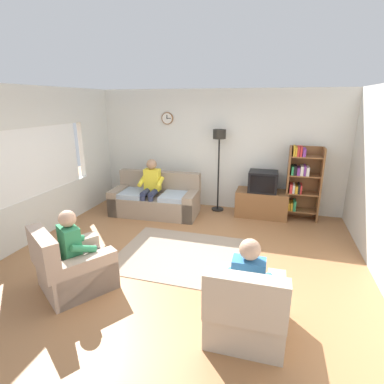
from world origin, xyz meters
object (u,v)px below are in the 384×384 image
at_px(tv_stand, 261,203).
at_px(floor_lamp, 219,148).
at_px(couch, 156,200).
at_px(person_in_right_armchair, 248,280).
at_px(armchair_near_window, 74,269).
at_px(armchair_near_bookshelf, 246,309).
at_px(tv, 263,181).
at_px(person_on_couch, 151,185).
at_px(person_in_left_armchair, 78,245).
at_px(bookshelf, 301,181).

xyz_separation_m(tv_stand, floor_lamp, (-1.00, 0.10, 1.16)).
height_order(couch, person_in_right_armchair, person_in_right_armchair).
height_order(armchair_near_window, armchair_near_bookshelf, same).
distance_m(tv, person_on_couch, 2.42).
bearing_deg(person_in_left_armchair, bookshelf, 48.61).
bearing_deg(person_in_left_armchair, armchair_near_bookshelf, -6.54).
distance_m(tv, person_in_left_armchair, 3.98).
relative_size(floor_lamp, person_in_left_armchair, 1.65).
bearing_deg(person_in_right_armchair, armchair_near_bookshelf, -89.27).
relative_size(armchair_near_window, person_on_couch, 0.95).
bearing_deg(person_in_right_armchair, person_in_left_armchair, 175.70).
bearing_deg(floor_lamp, armchair_near_bookshelf, -74.23).
bearing_deg(floor_lamp, tv_stand, -5.68).
distance_m(tv_stand, bookshelf, 0.95).
relative_size(tv_stand, armchair_near_bookshelf, 1.22).
distance_m(armchair_near_bookshelf, person_in_right_armchair, 0.33).
xyz_separation_m(bookshelf, person_in_right_armchair, (-0.73, -3.57, -0.23)).
distance_m(floor_lamp, person_on_couch, 1.70).
bearing_deg(bookshelf, armchair_near_bookshelf, -101.26).
bearing_deg(person_on_couch, person_in_right_armchair, -50.39).
height_order(armchair_near_window, person_on_couch, person_on_couch).
relative_size(armchair_near_bookshelf, person_on_couch, 0.73).
xyz_separation_m(couch, person_in_left_armchair, (0.07, -2.83, 0.29)).
distance_m(bookshelf, person_in_right_armchair, 3.65).
xyz_separation_m(couch, tv_stand, (2.29, 0.50, -0.03)).
xyz_separation_m(bookshelf, armchair_near_window, (-3.04, -3.47, -0.55)).
bearing_deg(person_in_right_armchair, couch, 127.93).
bearing_deg(bookshelf, person_in_right_armchair, -101.55).
xyz_separation_m(armchair_near_bookshelf, person_on_couch, (-2.39, 2.98, 0.41)).
distance_m(couch, person_in_right_armchair, 3.81).
distance_m(tv_stand, floor_lamp, 1.54).
bearing_deg(person_in_left_armchair, floor_lamp, 70.34).
bearing_deg(couch, armchair_near_bookshelf, -52.87).
bearing_deg(armchair_near_window, floor_lamp, 70.00).
distance_m(couch, armchair_near_bookshelf, 3.87).
relative_size(tv, person_on_couch, 0.48).
distance_m(tv_stand, tv, 0.51).
height_order(floor_lamp, person_in_left_armchair, floor_lamp).
bearing_deg(tv_stand, person_in_left_armchair, -123.71).
height_order(couch, bookshelf, bookshelf).
bearing_deg(floor_lamp, person_in_left_armchair, -109.66).
distance_m(bookshelf, armchair_near_bookshelf, 3.77).
distance_m(floor_lamp, armchair_near_bookshelf, 4.00).
relative_size(tv, person_in_right_armchair, 0.54).
height_order(couch, armchair_near_bookshelf, same).
distance_m(person_on_couch, person_in_right_armchair, 3.75).
relative_size(couch, armchair_near_window, 1.65).
height_order(person_in_left_armchair, person_in_right_armchair, same).
relative_size(bookshelf, person_in_right_armchair, 1.41).
bearing_deg(floor_lamp, tv, -7.07).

